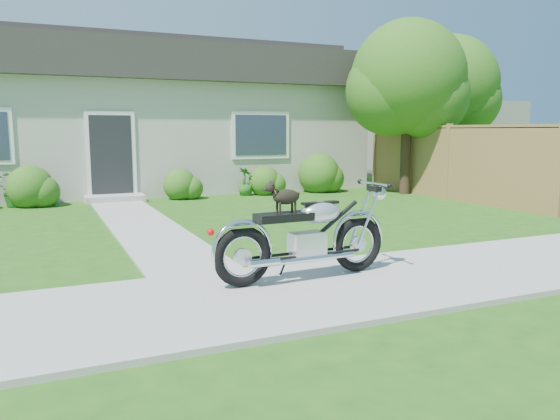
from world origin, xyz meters
The scene contains 11 objects.
ground centered at (0.00, 0.00, 0.00)m, with size 80.00×80.00×0.00m, color #235114.
sidewalk centered at (0.00, 0.00, 0.02)m, with size 24.00×2.20×0.04m, color #9E9B93.
walkway centered at (-1.50, 5.00, 0.01)m, with size 1.20×8.00×0.03m, color #9E9B93.
house centered at (0.00, 11.99, 2.16)m, with size 12.60×7.03×4.50m.
fence centered at (6.30, 5.75, 0.94)m, with size 0.12×6.62×1.90m.
tree_near centered at (6.14, 7.06, 2.99)m, with size 3.05×3.05×4.67m.
tree_far centered at (9.41, 9.21, 3.09)m, with size 3.14×3.14×4.82m.
shrub_row centered at (0.17, 8.50, 0.43)m, with size 9.89×1.18×1.18m.
potted_plant_left centered at (-3.73, 8.55, 0.38)m, with size 0.69×0.60×0.77m, color #1A5416.
potted_plant_right centered at (1.88, 8.55, 0.38)m, with size 0.43×0.43×0.76m, color #27671C.
motorcycle_with_dog centered at (-0.42, 0.35, 0.54)m, with size 2.22×0.60×1.12m.
Camera 1 is at (-3.19, -5.11, 1.73)m, focal length 35.00 mm.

